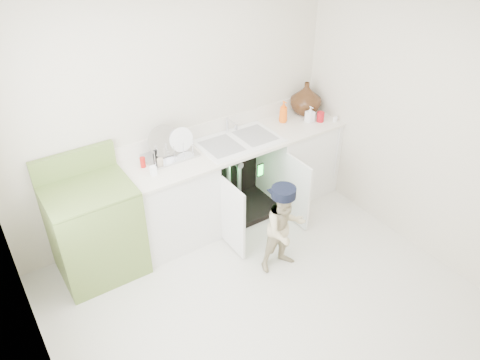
# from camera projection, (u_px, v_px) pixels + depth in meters

# --- Properties ---
(ground) EXTENTS (3.50, 3.50, 0.00)m
(ground) POSITION_uv_depth(u_px,v_px,m) (262.00, 299.00, 4.20)
(ground) COLOR beige
(ground) RESTS_ON ground
(room_shell) EXTENTS (6.00, 5.50, 1.26)m
(room_shell) POSITION_uv_depth(u_px,v_px,m) (266.00, 184.00, 3.51)
(room_shell) COLOR beige
(room_shell) RESTS_ON ground
(counter_run) EXTENTS (2.44, 1.02, 1.27)m
(counter_run) POSITION_uv_depth(u_px,v_px,m) (241.00, 174.00, 5.05)
(counter_run) COLOR white
(counter_run) RESTS_ON ground
(avocado_stove) EXTENTS (0.75, 0.65, 1.16)m
(avocado_stove) POSITION_uv_depth(u_px,v_px,m) (95.00, 229.00, 4.28)
(avocado_stove) COLOR olive
(avocado_stove) RESTS_ON ground
(repair_worker) EXTENTS (0.46, 0.81, 0.91)m
(repair_worker) POSITION_uv_depth(u_px,v_px,m) (285.00, 228.00, 4.32)
(repair_worker) COLOR beige
(repair_worker) RESTS_ON ground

